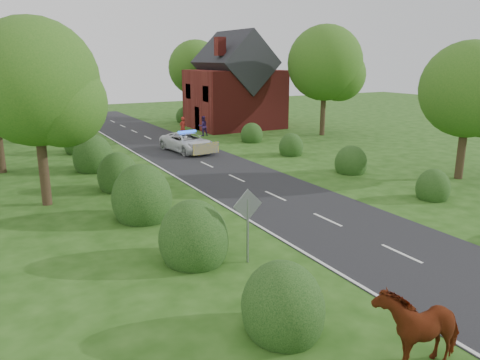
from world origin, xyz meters
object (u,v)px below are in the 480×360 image
road_sign (248,215)px  pedestrian_purple (203,126)px  cow (417,330)px  pedestrian_red (183,127)px  police_van (188,142)px

road_sign → pedestrian_purple: (9.59, 24.65, -0.79)m
cow → pedestrian_red: 31.92m
road_sign → pedestrian_purple: bearing=68.7°
road_sign → pedestrian_purple: road_sign is taller
road_sign → police_van: road_sign is taller
road_sign → police_van: 19.46m
police_van → cow: bearing=-108.7°
police_van → pedestrian_purple: (3.97, 6.04, 0.17)m
cow → pedestrian_red: size_ratio=1.22×
cow → pedestrian_purple: pedestrian_purple is taller
road_sign → cow: bearing=-83.6°
road_sign → pedestrian_red: bearing=72.7°
road_sign → pedestrian_purple: size_ratio=1.47×
pedestrian_red → road_sign: bearing=49.8°
pedestrian_red → pedestrian_purple: size_ratio=1.01×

